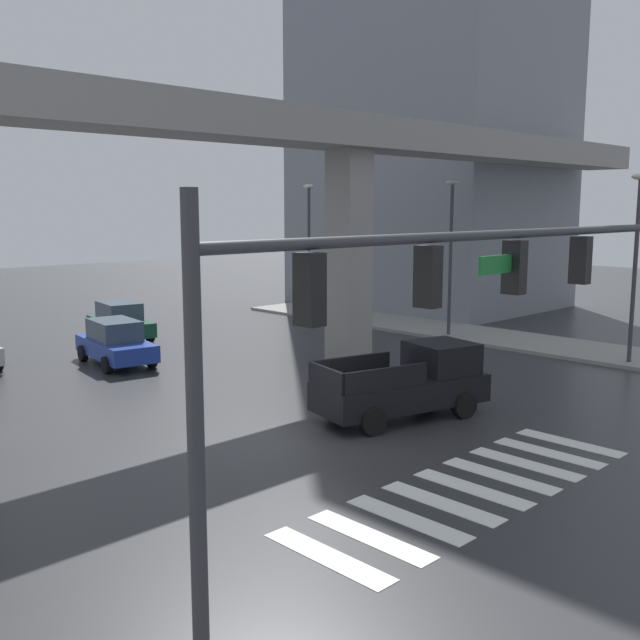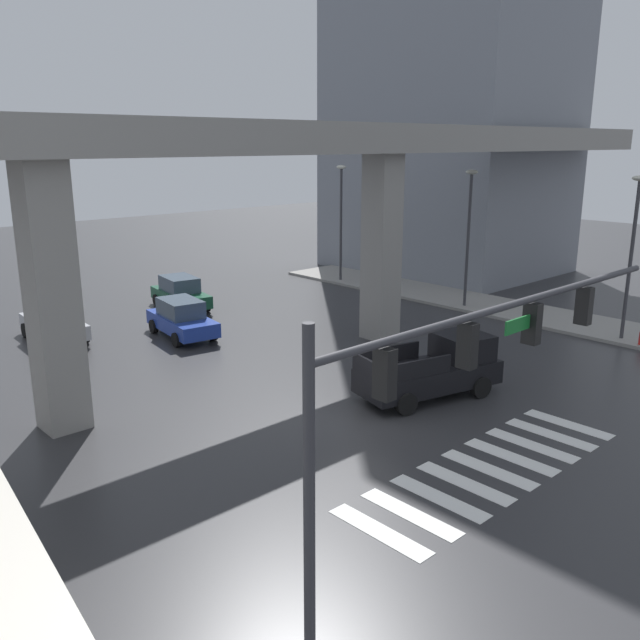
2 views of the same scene
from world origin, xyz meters
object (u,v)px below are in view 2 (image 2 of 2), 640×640
object	(u,v)px
sedan_blue	(182,318)
street_lamp_mid_block	(469,223)
sedan_dark_green	(180,293)
traffic_signal_mast	(461,369)
pickup_truck	(436,369)
sedan_silver	(53,321)
street_lamp_near_corner	(633,239)
street_lamp_far_north	(341,210)

from	to	relation	value
sedan_blue	street_lamp_mid_block	bearing A→B (deg)	-21.71
sedan_blue	sedan_dark_green	distance (m)	5.41
traffic_signal_mast	street_lamp_mid_block	bearing A→B (deg)	34.65
pickup_truck	street_lamp_mid_block	distance (m)	13.78
sedan_dark_green	traffic_signal_mast	size ratio (longest dim) A/B	0.42
sedan_dark_green	traffic_signal_mast	world-z (taller)	traffic_signal_mast
sedan_silver	street_lamp_near_corner	size ratio (longest dim) A/B	0.61
pickup_truck	street_lamp_mid_block	bearing A→B (deg)	30.96
pickup_truck	sedan_blue	world-z (taller)	pickup_truck
street_lamp_near_corner	street_lamp_mid_block	size ratio (longest dim) A/B	1.00
pickup_truck	sedan_blue	xyz separation A→B (m)	(-2.53, 12.40, -0.14)
sedan_blue	sedan_dark_green	bearing A→B (deg)	59.22
pickup_truck	street_lamp_far_north	bearing A→B (deg)	54.98
pickup_truck	street_lamp_near_corner	xyz separation A→B (m)	(11.41, -1.55, 3.57)
sedan_blue	sedan_dark_green	xyz separation A→B (m)	(2.77, 4.64, 0.00)
street_lamp_far_north	street_lamp_mid_block	bearing A→B (deg)	-90.00
traffic_signal_mast	street_lamp_far_north	distance (m)	30.37
sedan_blue	street_lamp_far_north	size ratio (longest dim) A/B	0.62
pickup_truck	sedan_dark_green	world-z (taller)	pickup_truck
sedan_silver	traffic_signal_mast	bearing A→B (deg)	-93.32
traffic_signal_mast	street_lamp_far_north	xyz separation A→B (m)	(19.74, 23.08, -0.12)
sedan_blue	sedan_silver	bearing A→B (deg)	142.55
traffic_signal_mast	street_lamp_mid_block	distance (m)	24.00
sedan_silver	traffic_signal_mast	distance (m)	22.99
sedan_dark_green	street_lamp_mid_block	size ratio (longest dim) A/B	0.63
sedan_silver	traffic_signal_mast	xyz separation A→B (m)	(-1.31, -22.63, 3.83)
street_lamp_near_corner	street_lamp_mid_block	bearing A→B (deg)	90.00
street_lamp_mid_block	sedan_dark_green	bearing A→B (deg)	137.62
pickup_truck	street_lamp_far_north	world-z (taller)	street_lamp_far_north
sedan_blue	street_lamp_far_north	distance (m)	14.94
street_lamp_near_corner	street_lamp_mid_block	xyz separation A→B (m)	(0.00, 8.40, 0.00)
sedan_dark_green	street_lamp_near_corner	xyz separation A→B (m)	(11.17, -18.59, 3.70)
street_lamp_mid_block	street_lamp_near_corner	bearing A→B (deg)	-90.00
sedan_silver	street_lamp_mid_block	size ratio (longest dim) A/B	0.61
sedan_blue	street_lamp_far_north	world-z (taller)	street_lamp_far_north
traffic_signal_mast	street_lamp_far_north	world-z (taller)	street_lamp_far_north
pickup_truck	street_lamp_near_corner	bearing A→B (deg)	-7.74
pickup_truck	sedan_dark_green	distance (m)	17.04
street_lamp_near_corner	street_lamp_far_north	distance (m)	17.84
sedan_blue	street_lamp_mid_block	distance (m)	15.45
sedan_blue	street_lamp_near_corner	xyz separation A→B (m)	(13.94, -13.95, 3.70)
traffic_signal_mast	street_lamp_near_corner	size ratio (longest dim) A/B	1.50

